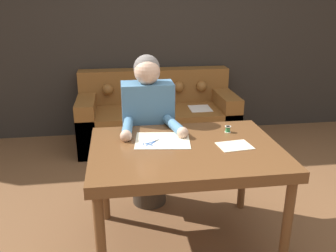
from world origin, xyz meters
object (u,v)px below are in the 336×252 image
at_px(dining_table, 185,158).
at_px(scissors, 153,142).
at_px(couch, 157,118).
at_px(person, 148,133).
at_px(thread_spool, 228,129).

relative_size(dining_table, scissors, 5.69).
xyz_separation_m(couch, person, (-0.22, -1.33, 0.32)).
bearing_deg(dining_table, person, 108.57).
relative_size(couch, person, 1.44).
distance_m(dining_table, thread_spool, 0.42).
distance_m(person, scissors, 0.48).
bearing_deg(dining_table, thread_spool, 32.41).
relative_size(dining_table, couch, 0.68).
distance_m(couch, scissors, 1.86).
xyz_separation_m(person, scissors, (-0.01, -0.47, 0.12)).
bearing_deg(scissors, dining_table, -27.30).
height_order(scissors, thread_spool, thread_spool).
relative_size(person, thread_spool, 27.57).
bearing_deg(person, couch, 80.72).
height_order(dining_table, scissors, scissors).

